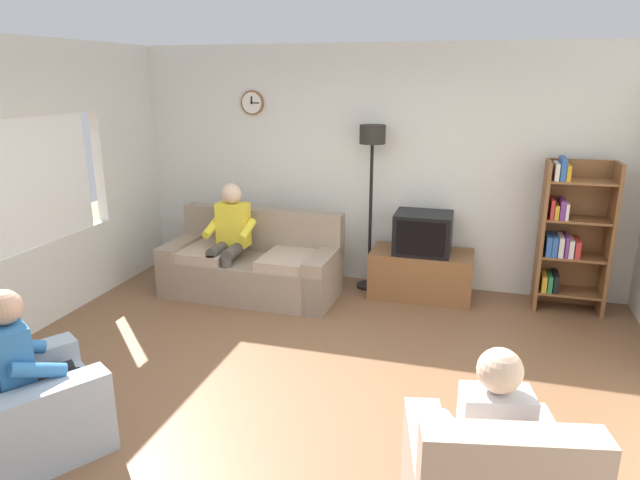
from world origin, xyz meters
name	(u,v)px	position (x,y,z in m)	size (l,w,h in m)	color
ground_plane	(306,392)	(0.00, 0.00, 0.00)	(12.00, 12.00, 0.00)	brown
back_wall_assembly	(374,167)	(0.00, 2.66, 1.35)	(6.20, 0.17, 2.70)	silver
couch	(253,266)	(-1.19, 1.82, 0.31)	(1.92, 0.92, 0.90)	gray
tv_stand	(421,274)	(0.63, 2.25, 0.25)	(1.10, 0.56, 0.51)	brown
tv	(423,233)	(0.63, 2.23, 0.73)	(0.60, 0.49, 0.44)	black
bookshelf	(569,235)	(2.09, 2.32, 0.79)	(0.68, 0.36, 1.59)	brown
floor_lamp	(372,162)	(0.02, 2.35, 1.45)	(0.28, 0.28, 1.85)	black
armchair_near_window	(20,411)	(-1.55, -1.17, 0.29)	(1.15, 1.17, 0.90)	#9EADBC
person_on_couch	(229,234)	(-1.41, 1.71, 0.70)	(0.52, 0.54, 1.24)	yellow
person_in_left_armchair	(28,363)	(-1.51, -1.10, 0.60)	(0.61, 0.64, 1.12)	#3372B2
person_in_right_armchair	(489,433)	(1.31, -1.05, 0.60)	(0.57, 0.59, 1.12)	silver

